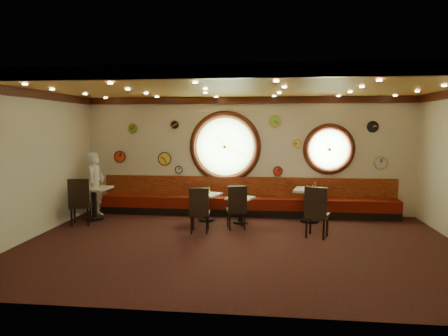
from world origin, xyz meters
TOP-DOWN VIEW (x-y plane):
  - floor at (0.00, 0.00)m, footprint 9.00×6.00m
  - ceiling at (0.00, 0.00)m, footprint 9.00×6.00m
  - wall_back at (0.00, 3.00)m, footprint 9.00×0.02m
  - wall_front at (0.00, -3.00)m, footprint 9.00×0.02m
  - wall_left at (-4.50, 0.00)m, footprint 0.02×6.00m
  - molding_back at (0.00, 2.95)m, footprint 9.00×0.10m
  - molding_front at (0.00, -2.95)m, footprint 9.00×0.10m
  - molding_left at (-4.45, 0.00)m, footprint 0.10×6.00m
  - banquette_base at (0.00, 2.72)m, footprint 8.00×0.55m
  - banquette_seat at (0.00, 2.72)m, footprint 8.00×0.55m
  - banquette_back at (0.00, 2.94)m, footprint 8.00×0.10m
  - porthole_left_glass at (-0.60, 3.00)m, footprint 1.66×0.02m
  - porthole_left_frame at (-0.60, 2.98)m, footprint 1.98×0.18m
  - porthole_left_ring at (-0.60, 2.95)m, footprint 1.61×0.03m
  - porthole_right_glass at (2.20, 3.00)m, footprint 1.10×0.02m
  - porthole_right_frame at (2.20, 2.98)m, footprint 1.38×0.18m
  - porthole_right_ring at (2.20, 2.95)m, footprint 1.09×0.03m
  - wall_clock_0 at (-2.00, 2.96)m, footprint 0.24×0.03m
  - wall_clock_1 at (-3.20, 2.96)m, footprint 0.26×0.03m
  - wall_clock_2 at (0.75, 2.96)m, footprint 0.30×0.03m
  - wall_clock_3 at (3.55, 2.96)m, footprint 0.34×0.03m
  - wall_clock_4 at (0.85, 2.96)m, footprint 0.24×0.03m
  - wall_clock_5 at (-2.30, 2.96)m, footprint 0.36×0.03m
  - wall_clock_6 at (1.35, 2.96)m, footprint 0.22×0.03m
  - wall_clock_7 at (-1.90, 2.96)m, footprint 0.20×0.03m
  - wall_clock_8 at (-3.60, 2.96)m, footprint 0.32×0.03m
  - wall_clock_9 at (3.30, 2.96)m, footprint 0.28×0.03m
  - table_a at (-3.90, 1.84)m, footprint 0.81×0.81m
  - table_b at (-0.98, 2.01)m, footprint 0.81×0.81m
  - table_c at (-0.10, 1.85)m, footprint 0.77×0.77m
  - table_d at (1.64, 2.17)m, footprint 0.91×0.91m
  - chair_a at (-3.96, 1.19)m, footprint 0.60×0.60m
  - chair_b at (-0.95, 0.80)m, footprint 0.47×0.47m
  - chair_c at (-0.13, 1.21)m, footprint 0.53×0.53m
  - chair_d at (1.63, 0.69)m, footprint 0.60×0.60m
  - condiment_a_salt at (-4.01, 1.92)m, footprint 0.04×0.04m
  - condiment_b_salt at (-1.08, 2.03)m, footprint 0.04×0.04m
  - condiment_c_salt at (-0.19, 1.89)m, footprint 0.04×0.04m
  - condiment_d_salt at (1.59, 2.23)m, footprint 0.03×0.03m
  - condiment_a_pepper at (-3.91, 1.83)m, footprint 0.04×0.04m
  - condiment_b_pepper at (-0.97, 1.96)m, footprint 0.03×0.03m
  - condiment_c_pepper at (-0.08, 1.78)m, footprint 0.04×0.04m
  - condiment_d_pepper at (1.70, 2.19)m, footprint 0.04×0.04m
  - condiment_a_bottle at (-3.79, 1.98)m, footprint 0.05×0.05m
  - condiment_b_bottle at (-0.91, 2.13)m, footprint 0.05×0.05m
  - condiment_c_bottle at (-0.04, 1.89)m, footprint 0.05×0.05m
  - condiment_d_bottle at (1.78, 2.27)m, footprint 0.05×0.05m
  - waiter at (-4.00, 2.20)m, footprint 0.45×0.65m

SIDE VIEW (x-z plane):
  - floor at x=0.00m, z-range 0.00..0.00m
  - banquette_base at x=0.00m, z-range 0.00..0.20m
  - banquette_seat at x=0.00m, z-range 0.20..0.50m
  - table_c at x=-0.10m, z-range 0.09..0.74m
  - table_b at x=-0.98m, z-range 0.09..0.79m
  - table_d at x=1.64m, z-range 0.11..0.95m
  - table_a at x=-3.90m, z-range 0.11..0.95m
  - chair_c at x=-0.13m, z-range 0.28..0.93m
  - chair_b at x=-0.95m, z-range 0.28..0.93m
  - chair_d at x=1.63m, z-range 0.30..1.00m
  - chair_a at x=-3.96m, z-range 0.30..1.02m
  - condiment_c_pepper at x=-0.08m, z-range 0.66..0.76m
  - condiment_c_salt at x=-0.19m, z-range 0.66..0.76m
  - condiment_c_bottle at x=-0.04m, z-range 0.66..0.82m
  - condiment_b_pepper at x=-0.97m, z-range 0.70..0.79m
  - banquette_back at x=0.00m, z-range 0.48..1.02m
  - condiment_b_salt at x=-1.08m, z-range 0.70..0.81m
  - condiment_b_bottle at x=-0.91m, z-range 0.70..0.85m
  - waiter at x=-4.00m, z-range 0.00..1.72m
  - condiment_d_salt at x=1.59m, z-range 0.84..0.93m
  - condiment_d_pepper at x=1.70m, z-range 0.84..0.94m
  - condiment_a_salt at x=-4.01m, z-range 0.84..0.94m
  - condiment_a_pepper at x=-3.91m, z-range 0.84..0.96m
  - condiment_d_bottle at x=1.78m, z-range 0.84..1.00m
  - condiment_a_bottle at x=-3.79m, z-range 0.84..1.01m
  - wall_clock_4 at x=0.85m, z-range 1.08..1.32m
  - wall_clock_7 at x=-1.90m, z-range 1.10..1.30m
  - wall_clock_3 at x=3.55m, z-range 1.28..1.62m
  - wall_clock_5 at x=-2.30m, z-range 1.32..1.68m
  - wall_clock_8 at x=-3.60m, z-range 1.39..1.71m
  - wall_back at x=0.00m, z-range 0.00..3.20m
  - wall_front at x=0.00m, z-range 0.00..3.20m
  - wall_left at x=-4.50m, z-range 0.00..3.20m
  - porthole_right_ring at x=2.20m, z-range 1.26..2.34m
  - porthole_right_glass at x=2.20m, z-range 1.25..2.35m
  - porthole_right_frame at x=2.20m, z-range 1.11..2.49m
  - porthole_left_glass at x=-0.60m, z-range 1.02..2.68m
  - porthole_left_frame at x=-0.60m, z-range 0.86..2.84m
  - porthole_left_ring at x=-0.60m, z-range 1.04..2.66m
  - wall_clock_6 at x=1.35m, z-range 1.84..2.06m
  - wall_clock_1 at x=-3.20m, z-range 2.22..2.48m
  - wall_clock_9 at x=3.30m, z-range 2.26..2.54m
  - wall_clock_0 at x=-2.00m, z-range 2.33..2.57m
  - wall_clock_2 at x=0.75m, z-range 2.40..2.70m
  - molding_back at x=0.00m, z-range 3.02..3.20m
  - molding_front at x=0.00m, z-range 3.02..3.20m
  - molding_left at x=-4.45m, z-range 3.02..3.20m
  - ceiling at x=0.00m, z-range 3.19..3.21m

